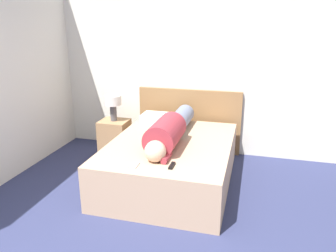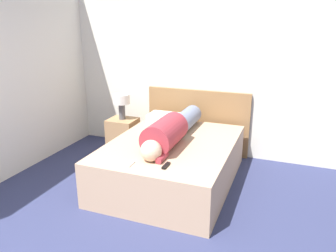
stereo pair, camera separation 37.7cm
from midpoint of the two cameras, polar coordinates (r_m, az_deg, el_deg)
name	(u,v)px [view 1 (the left image)]	position (r m, az deg, el deg)	size (l,w,h in m)	color
wall_back	(198,66)	(4.86, 2.93, 10.30)	(5.39, 0.06, 2.60)	silver
bed	(171,162)	(4.09, -2.13, -6.33)	(1.45, 1.91, 0.53)	tan
headboard	(189,121)	(4.99, 1.50, 0.90)	(1.57, 0.04, 0.97)	olive
nightstand	(115,137)	(5.03, -11.39, -1.97)	(0.41, 0.37, 0.53)	#A37A51
table_lamp	(113,103)	(4.88, -11.77, 3.96)	(0.25, 0.25, 0.38)	#4C4C51
person_lying	(170,130)	(3.94, -2.37, -0.75)	(0.35, 1.62, 0.35)	#DBB293
pillow_near_headboard	(160,119)	(4.70, -3.66, 1.23)	(0.52, 0.32, 0.13)	silver
tv_remote	(172,166)	(3.33, -2.58, -6.97)	(0.04, 0.15, 0.02)	black
cell_phone	(134,165)	(3.38, -9.07, -6.87)	(0.06, 0.13, 0.01)	#B2B7BC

